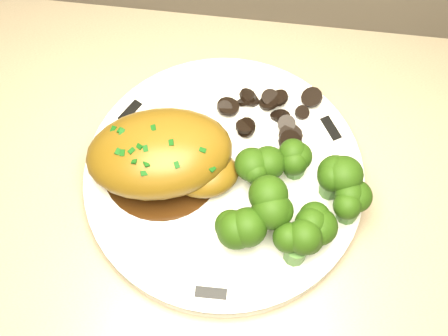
# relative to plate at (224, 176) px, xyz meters

# --- Properties ---
(plate) EXTENTS (0.35, 0.35, 0.02)m
(plate) POSITION_rel_plate_xyz_m (0.00, 0.00, 0.00)
(plate) COLOR white
(plate) RESTS_ON counter
(rim_accent_0) EXTENTS (0.02, 0.03, 0.00)m
(rim_accent_0) POSITION_rel_plate_xyz_m (0.10, 0.06, 0.01)
(rim_accent_0) COLOR black
(rim_accent_0) RESTS_ON plate
(rim_accent_1) EXTENTS (0.02, 0.03, 0.00)m
(rim_accent_1) POSITION_rel_plate_xyz_m (-0.11, 0.06, 0.01)
(rim_accent_1) COLOR black
(rim_accent_1) RESTS_ON plate
(rim_accent_2) EXTENTS (0.03, 0.01, 0.00)m
(rim_accent_2) POSITION_rel_plate_xyz_m (0.00, -0.12, 0.01)
(rim_accent_2) COLOR black
(rim_accent_2) RESTS_ON plate
(gravy_pool) EXTENTS (0.12, 0.12, 0.00)m
(gravy_pool) POSITION_rel_plate_xyz_m (-0.06, -0.00, 0.01)
(gravy_pool) COLOR black
(gravy_pool) RESTS_ON plate
(chicken_breast) EXTENTS (0.16, 0.13, 0.05)m
(chicken_breast) POSITION_rel_plate_xyz_m (-0.06, -0.00, 0.04)
(chicken_breast) COLOR brown
(chicken_breast) RESTS_ON plate
(mushroom_pile) EXTENTS (0.09, 0.07, 0.03)m
(mushroom_pile) POSITION_rel_plate_xyz_m (0.04, 0.06, 0.01)
(mushroom_pile) COLOR black
(mushroom_pile) RESTS_ON plate
(broccoli_florets) EXTENTS (0.13, 0.12, 0.05)m
(broccoli_florets) POSITION_rel_plate_xyz_m (0.07, -0.03, 0.04)
(broccoli_florets) COLOR #427230
(broccoli_florets) RESTS_ON plate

